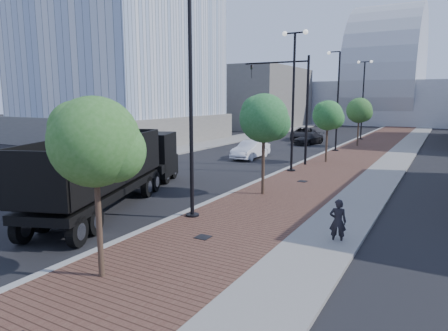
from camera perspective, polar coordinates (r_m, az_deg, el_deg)
The scene contains 23 objects.
sidewalk at distance 44.12m, azimuth 21.19°, elevation 2.57°, with size 7.00×140.00×0.12m, color #4C2D23.
concrete_strip at distance 43.83m, azimuth 24.68°, elevation 2.31°, with size 2.40×140.00×0.13m, color slate.
curb at distance 44.75m, azimuth 16.76°, elevation 2.92°, with size 0.30×140.00×0.14m, color gray.
west_sidewalk at distance 49.23m, azimuth 1.82°, elevation 3.90°, with size 4.00×140.00×0.12m, color slate.
dump_truck at distance 21.35m, azimuth -13.21°, elevation -0.27°, with size 6.99×13.33×3.37m.
white_sedan at distance 33.35m, azimuth 3.84°, elevation 2.29°, with size 1.57×4.50×1.48m, color white.
dark_car_mid at distance 49.08m, azimuth 11.26°, elevation 4.50°, with size 2.46×5.34×1.48m, color black.
dark_car_far at distance 44.46m, azimuth 12.04°, elevation 3.80°, with size 1.76×4.34×1.26m, color black.
pedestrian at distance 14.44m, azimuth 15.97°, elevation -7.71°, with size 0.58×0.38×1.59m, color black.
streetlight_1 at distance 16.27m, azimuth -5.08°, elevation 7.27°, with size 1.44×0.56×9.21m.
streetlight_2 at distance 26.98m, azimuth 9.87°, elevation 9.12°, with size 1.72×0.56×9.28m.
streetlight_3 at distance 38.53m, azimuth 15.77°, elevation 8.32°, with size 1.44×0.56×9.21m.
streetlight_4 at distance 50.23m, azimuth 19.24°, elevation 8.92°, with size 1.72×0.56×9.28m.
traffic_mast at distance 30.11m, azimuth 10.19°, elevation 9.46°, with size 5.09×0.20×8.00m.
tree_0 at distance 11.01m, azimuth -17.77°, elevation 3.17°, with size 2.45×2.41×5.08m.
tree_1 at distance 20.13m, azimuth 5.88°, elevation 6.71°, with size 2.49×2.46×5.24m.
tree_2 at distance 31.50m, azimuth 14.72°, elevation 6.93°, with size 2.34×2.28×4.83m.
tree_3 at distance 43.20m, azimuth 18.85°, elevation 7.46°, with size 2.58×2.56×5.02m.
tower_podium at distance 49.00m, azimuth -14.18°, elevation 5.27°, with size 19.00×19.00×3.00m, color #68645D.
convention_center at distance 89.18m, azimuth 22.22°, elevation 9.61°, with size 50.00×30.00×50.00m.
commercial_block_nw at distance 70.01m, azimuth 4.40°, elevation 9.64°, with size 14.00×20.00×10.00m, color #625F58.
utility_cover_1 at distance 14.39m, azimuth -3.02°, elevation -10.19°, with size 0.50×0.50×0.02m, color black.
utility_cover_2 at distance 24.06m, azimuth 11.17°, elevation -2.22°, with size 0.50×0.50×0.02m, color black.
Camera 1 is at (9.69, -3.40, 5.02)m, focal length 31.95 mm.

